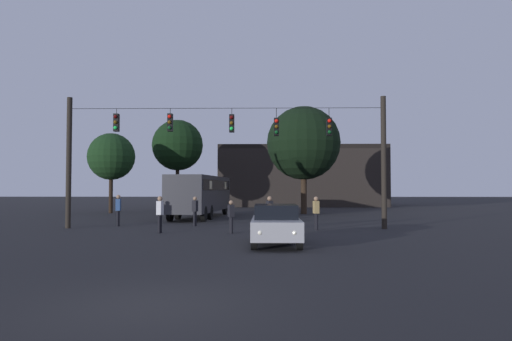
{
  "coord_description": "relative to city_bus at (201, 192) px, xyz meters",
  "views": [
    {
      "loc": [
        2.15,
        -8.75,
        2.15
      ],
      "look_at": [
        1.53,
        22.19,
        3.29
      ],
      "focal_mm": 33.39,
      "sensor_mm": 36.0,
      "label": 1
    }
  ],
  "objects": [
    {
      "name": "ground_plane",
      "position": [
        2.58,
        -1.45,
        -1.87
      ],
      "size": [
        168.0,
        168.0,
        0.0
      ],
      "primitive_type": "plane",
      "color": "black",
      "rests_on": "ground"
    },
    {
      "name": "overhead_signal_span",
      "position": [
        2.56,
        -9.41,
        2.32
      ],
      "size": [
        17.13,
        0.44,
        7.04
      ],
      "color": "black",
      "rests_on": "ground"
    },
    {
      "name": "city_bus",
      "position": [
        0.0,
        0.0,
        0.0
      ],
      "size": [
        3.38,
        11.17,
        3.0
      ],
      "color": "#2D2D33",
      "rests_on": "ground"
    },
    {
      "name": "car_near_right",
      "position": [
        5.12,
        -16.61,
        -1.07
      ],
      "size": [
        1.8,
        4.34,
        1.52
      ],
      "color": "#99999E",
      "rests_on": "ground"
    },
    {
      "name": "pedestrian_crossing_left",
      "position": [
        0.73,
        -7.8,
        -0.92
      ],
      "size": [
        0.32,
        0.41,
        1.67
      ],
      "color": "black",
      "rests_on": "ground"
    },
    {
      "name": "pedestrian_crossing_center",
      "position": [
        3.09,
        -12.08,
        -0.99
      ],
      "size": [
        0.35,
        0.42,
        1.57
      ],
      "color": "black",
      "rests_on": "ground"
    },
    {
      "name": "pedestrian_crossing_right",
      "position": [
        7.32,
        -10.18,
        -0.89
      ],
      "size": [
        0.31,
        0.4,
        1.71
      ],
      "color": "black",
      "rests_on": "ground"
    },
    {
      "name": "pedestrian_near_bus",
      "position": [
        -3.6,
        -7.95,
        -0.86
      ],
      "size": [
        0.28,
        0.38,
        1.77
      ],
      "color": "black",
      "rests_on": "ground"
    },
    {
      "name": "pedestrian_trailing",
      "position": [
        -0.33,
        -12.0,
        -0.86
      ],
      "size": [
        0.3,
        0.39,
        1.76
      ],
      "color": "black",
      "rests_on": "ground"
    },
    {
      "name": "pedestrian_far_side",
      "position": [
        4.93,
        -10.94,
        -0.87
      ],
      "size": [
        0.36,
        0.42,
        1.74
      ],
      "color": "black",
      "rests_on": "ground"
    },
    {
      "name": "corner_building",
      "position": [
        9.0,
        24.99,
        1.68
      ],
      "size": [
        19.3,
        13.28,
        7.09
      ],
      "color": "black",
      "rests_on": "ground"
    },
    {
      "name": "tree_left_silhouette",
      "position": [
        7.91,
        4.91,
        4.02
      ],
      "size": [
        6.13,
        6.13,
        8.97
      ],
      "color": "#2D2116",
      "rests_on": "ground"
    },
    {
      "name": "tree_behind_building",
      "position": [
        -8.54,
        5.85,
        2.97
      ],
      "size": [
        4.03,
        4.03,
        6.87
      ],
      "color": "black",
      "rests_on": "ground"
    },
    {
      "name": "tree_right_far",
      "position": [
        -3.85,
        11.39,
        4.45
      ],
      "size": [
        4.95,
        4.95,
        8.8
      ],
      "color": "black",
      "rests_on": "ground"
    }
  ]
}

